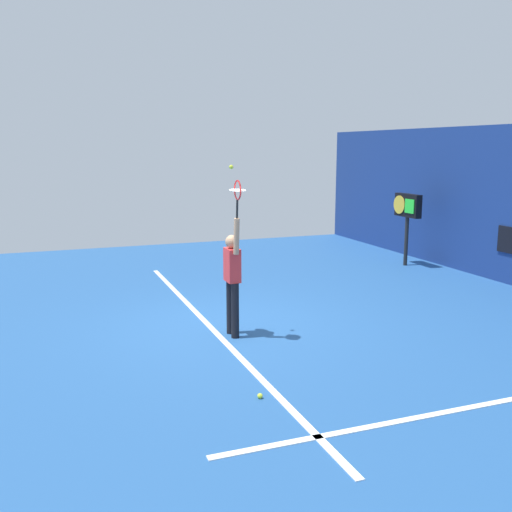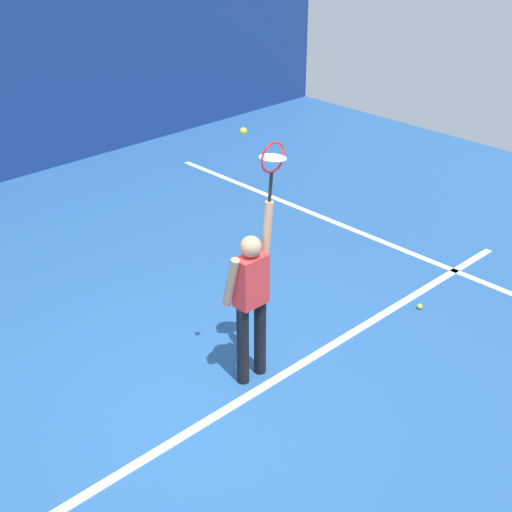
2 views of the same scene
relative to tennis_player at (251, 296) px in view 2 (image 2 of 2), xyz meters
name	(u,v)px [view 2 (image 2 of 2)]	position (x,y,z in m)	size (l,w,h in m)	color
ground_plane	(214,396)	(-0.51, 0.03, -1.01)	(18.00, 18.00, 0.00)	#23518C
court_baseline	(231,407)	(-0.51, -0.23, -1.01)	(10.00, 0.10, 0.01)	white
court_sideline	(329,220)	(3.60, 2.03, -1.01)	(0.10, 7.00, 0.01)	white
tennis_player	(251,296)	(0.00, 0.00, 0.00)	(0.54, 0.31, 1.99)	black
tennis_racket	(273,161)	(0.29, 0.00, 1.39)	(0.34, 0.27, 0.62)	black
tennis_ball	(243,131)	(-0.07, 0.01, 1.76)	(0.07, 0.07, 0.07)	#CCE033
spare_ball	(420,306)	(2.46, -0.46, -0.98)	(0.07, 0.07, 0.07)	#CCE033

